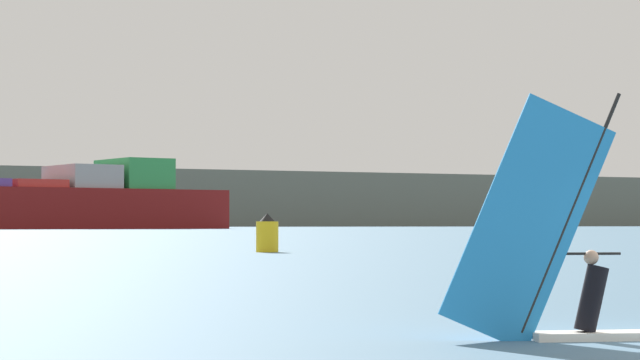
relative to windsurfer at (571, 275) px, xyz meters
name	(u,v)px	position (x,y,z in m)	size (l,w,h in m)	color
windsurfer	(571,275)	(0.00, 0.00, 0.00)	(3.91, 1.17, 3.82)	white
distant_headland	(284,204)	(320.08, 967.16, 16.22)	(666.56, 436.15, 34.34)	#60665B
channel_buoy	(267,235)	(13.90, 57.79, 0.11)	(1.35, 1.35, 2.35)	yellow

